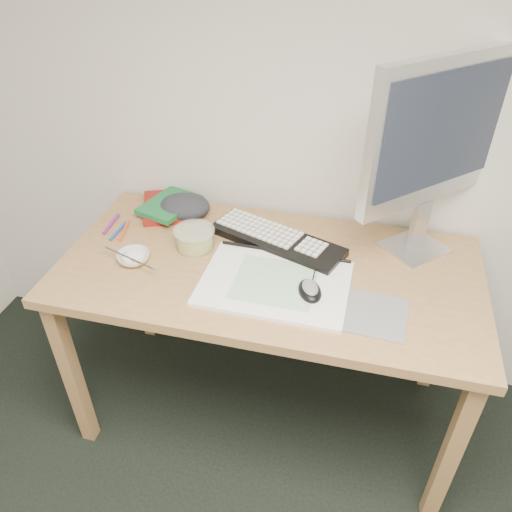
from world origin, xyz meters
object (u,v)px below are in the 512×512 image
(rice_bowl, at_px, (134,258))
(monitor, at_px, (439,137))
(desk, at_px, (268,285))
(keyboard, at_px, (277,240))
(sketchpad, at_px, (275,283))

(rice_bowl, bearing_deg, monitor, 18.49)
(desk, relative_size, keyboard, 2.88)
(desk, bearing_deg, monitor, 25.18)
(desk, relative_size, sketchpad, 3.00)
(sketchpad, xyz_separation_m, keyboard, (-0.04, 0.23, 0.01))
(sketchpad, bearing_deg, rice_bowl, -179.80)
(monitor, bearing_deg, keyboard, 145.66)
(sketchpad, relative_size, keyboard, 0.96)
(monitor, xyz_separation_m, rice_bowl, (-0.92, -0.31, -0.40))
(sketchpad, relative_size, rice_bowl, 4.27)
(desk, distance_m, sketchpad, 0.13)
(keyboard, xyz_separation_m, rice_bowl, (-0.45, -0.22, 0.00))
(keyboard, height_order, monitor, monitor)
(monitor, bearing_deg, desk, 160.32)
(desk, relative_size, rice_bowl, 12.81)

